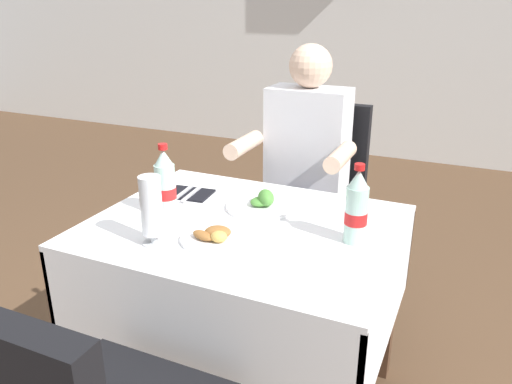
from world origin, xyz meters
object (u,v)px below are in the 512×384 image
cola_bottle_primary (165,185)px  napkin_cutlery_set (189,193)px  chair_far_diner_seat (315,194)px  cola_bottle_secondary (356,209)px  beer_glass_left (152,211)px  seated_diner_far (303,169)px  main_dining_table (244,270)px  plate_near_camera (215,237)px  plate_far_diner (262,204)px

cola_bottle_primary → napkin_cutlery_set: (-0.03, 0.20, -0.11)m
chair_far_diner_seat → cola_bottle_secondary: size_ratio=3.82×
chair_far_diner_seat → beer_glass_left: bearing=-100.3°
chair_far_diner_seat → cola_bottle_secondary: 0.90m
seated_diner_far → napkin_cutlery_set: seated_diner_far is taller
main_dining_table → cola_bottle_primary: 0.40m
plate_near_camera → cola_bottle_primary: bearing=155.9°
seated_diner_far → beer_glass_left: (-0.16, -0.93, 0.13)m
seated_diner_far → beer_glass_left: seated_diner_far is taller
cola_bottle_primary → chair_far_diner_seat: bearing=71.4°
chair_far_diner_seat → cola_bottle_primary: bearing=-108.6°
seated_diner_far → cola_bottle_secondary: bearing=-59.0°
chair_far_diner_seat → plate_near_camera: chair_far_diner_seat is taller
seated_diner_far → plate_near_camera: size_ratio=5.70×
seated_diner_far → plate_near_camera: 0.84m
plate_far_diner → napkin_cutlery_set: (-0.31, 0.01, -0.01)m
plate_near_camera → cola_bottle_primary: (-0.25, 0.11, 0.10)m
plate_far_diner → cola_bottle_secondary: (0.37, -0.13, 0.09)m
beer_glass_left → chair_far_diner_seat: bearing=79.7°
main_dining_table → plate_near_camera: bearing=-100.4°
plate_near_camera → plate_far_diner: (0.03, 0.30, 0.00)m
main_dining_table → cola_bottle_secondary: size_ratio=3.99×
seated_diner_far → plate_far_diner: size_ratio=5.02×
plate_near_camera → seated_diner_far: bearing=90.1°
plate_far_diner → napkin_cutlery_set: 0.31m
plate_far_diner → napkin_cutlery_set: size_ratio=1.29×
beer_glass_left → cola_bottle_secondary: size_ratio=0.87×
plate_far_diner → cola_bottle_secondary: cola_bottle_secondary is taller
main_dining_table → seated_diner_far: 0.71m
plate_far_diner → plate_near_camera: bearing=-95.6°
napkin_cutlery_set → plate_near_camera: bearing=-47.5°
chair_far_diner_seat → seated_diner_far: 0.19m
chair_far_diner_seat → plate_near_camera: (-0.03, -0.95, 0.19)m
seated_diner_far → napkin_cutlery_set: bearing=-118.1°
cola_bottle_primary → plate_far_diner: bearing=33.4°
chair_far_diner_seat → beer_glass_left: chair_far_diner_seat is taller
beer_glass_left → cola_bottle_primary: bearing=113.4°
main_dining_table → cola_bottle_secondary: (0.37, 0.02, 0.29)m
seated_diner_far → napkin_cutlery_set: (-0.28, -0.53, 0.02)m
napkin_cutlery_set → beer_glass_left: bearing=-73.4°
cola_bottle_primary → beer_glass_left: bearing=-66.6°
chair_far_diner_seat → plate_far_diner: (0.00, -0.65, 0.19)m
chair_far_diner_seat → beer_glass_left: 1.10m
plate_near_camera → cola_bottle_secondary: (0.40, 0.17, 0.10)m
chair_far_diner_seat → plate_far_diner: size_ratio=3.86×
main_dining_table → beer_glass_left: 0.43m
main_dining_table → beer_glass_left: size_ratio=4.59×
plate_near_camera → napkin_cutlery_set: 0.42m
cola_bottle_secondary → plate_far_diner: bearing=161.1°
plate_near_camera → napkin_cutlery_set: bearing=132.5°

